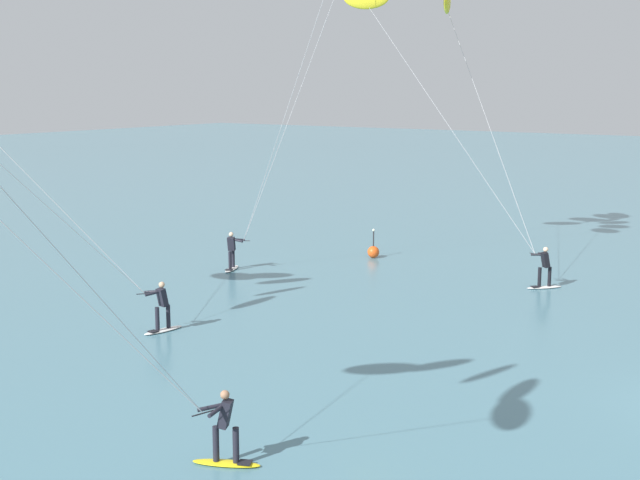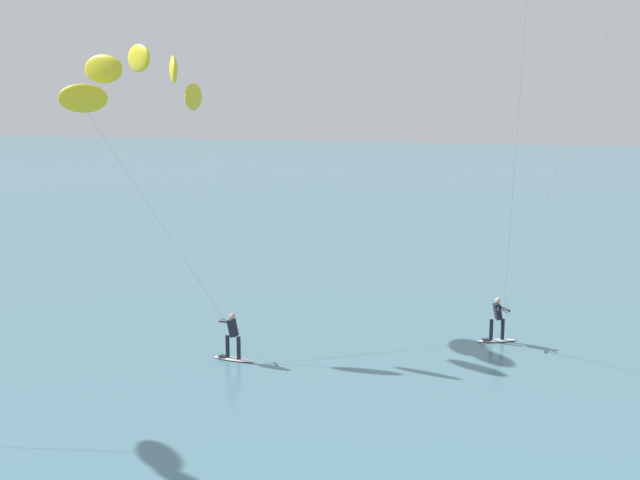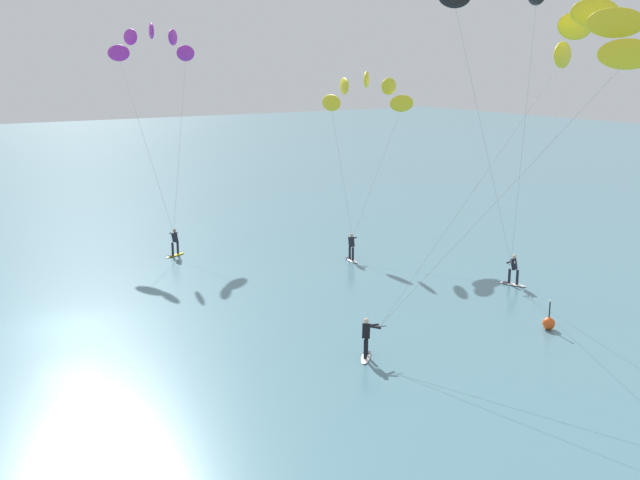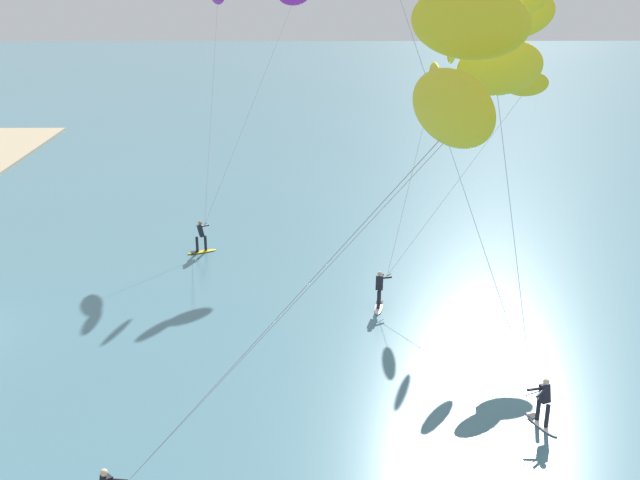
# 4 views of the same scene
# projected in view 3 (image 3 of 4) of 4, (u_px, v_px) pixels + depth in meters

# --- Properties ---
(ground_plane) EXTENTS (240.00, 240.00, 0.00)m
(ground_plane) POSITION_uv_depth(u_px,v_px,m) (68.00, 326.00, 34.89)
(ground_plane) COLOR slate
(kitesurfer_nearshore) EXTENTS (7.20, 10.73, 13.98)m
(kitesurfer_nearshore) POSITION_uv_depth(u_px,v_px,m) (585.00, 45.00, 29.85)
(kitesurfer_nearshore) COLOR white
(kitesurfer_nearshore) RESTS_ON ground
(kitesurfer_mid_water) EXTENTS (8.73, 7.85, 10.96)m
(kitesurfer_mid_water) POSITION_uv_depth(u_px,v_px,m) (366.00, 97.00, 50.75)
(kitesurfer_mid_water) COLOR white
(kitesurfer_mid_water) RESTS_ON ground
(kitesurfer_far_out) EXTENTS (11.05, 6.36, 14.14)m
(kitesurfer_far_out) POSITION_uv_depth(u_px,v_px,m) (153.00, 49.00, 53.00)
(kitesurfer_far_out) COLOR yellow
(kitesurfer_far_out) RESTS_ON ground
(marker_buoy) EXTENTS (0.56, 0.56, 1.38)m
(marker_buoy) POSITION_uv_depth(u_px,v_px,m) (549.00, 323.00, 34.40)
(marker_buoy) COLOR #EA5119
(marker_buoy) RESTS_ON ground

